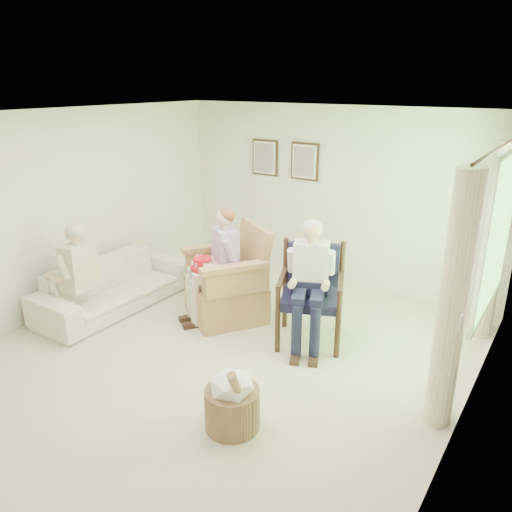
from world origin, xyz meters
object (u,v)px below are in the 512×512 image
(person_dark, at_px, (308,275))
(hatbox, at_px, (232,400))
(person_sofa, at_px, (73,269))
(sofa, at_px, (114,285))
(person_wicker, at_px, (220,257))
(red_hat, at_px, (203,264))
(wicker_armchair, at_px, (228,288))
(wood_armchair, at_px, (315,290))

(person_dark, bearing_deg, hatbox, -107.22)
(hatbox, bearing_deg, person_sofa, 169.02)
(sofa, xyz_separation_m, person_wicker, (1.42, 0.49, 0.54))
(red_hat, bearing_deg, person_dark, 8.65)
(wicker_armchair, distance_m, sofa, 1.56)
(wood_armchair, height_order, person_sofa, person_sofa)
(person_wicker, xyz_separation_m, person_sofa, (-1.42, -1.08, -0.12))
(hatbox, bearing_deg, person_wicker, 130.19)
(wood_armchair, relative_size, person_wicker, 0.79)
(wicker_armchair, xyz_separation_m, sofa, (-1.42, -0.65, -0.07))
(wicker_armchair, relative_size, wood_armchair, 1.07)
(sofa, xyz_separation_m, person_sofa, (-0.00, -0.59, 0.42))
(wicker_armchair, relative_size, hatbox, 1.67)
(person_sofa, relative_size, hatbox, 1.79)
(person_dark, xyz_separation_m, person_sofa, (-2.63, -1.13, -0.13))
(hatbox, bearing_deg, person_dark, 95.70)
(person_dark, height_order, hatbox, person_dark)
(person_sofa, bearing_deg, person_wicker, 118.19)
(person_dark, bearing_deg, wood_armchair, 67.08)
(person_wicker, distance_m, hatbox, 2.20)
(person_wicker, bearing_deg, wicker_armchair, 123.96)
(person_sofa, bearing_deg, hatbox, 69.97)
(wicker_armchair, relative_size, person_wicker, 0.84)
(wood_armchair, relative_size, person_sofa, 0.87)
(person_sofa, xyz_separation_m, hatbox, (2.79, -0.54, -0.46))
(wood_armchair, distance_m, sofa, 2.74)
(wicker_armchair, bearing_deg, person_sofa, -105.00)
(wicker_armchair, height_order, person_sofa, person_sofa)
(wicker_armchair, height_order, red_hat, wicker_armchair)
(sofa, bearing_deg, red_hat, -75.37)
(person_wicker, relative_size, red_hat, 4.74)
(person_dark, relative_size, red_hat, 4.80)
(wood_armchair, xyz_separation_m, hatbox, (0.17, -1.86, -0.34))
(person_dark, distance_m, person_sofa, 2.86)
(wood_armchair, height_order, person_wicker, person_wicker)
(person_sofa, bearing_deg, sofa, 170.95)
(wood_armchair, bearing_deg, sofa, 172.47)
(person_wicker, xyz_separation_m, red_hat, (-0.15, -0.15, -0.07))
(wood_armchair, bearing_deg, person_sofa, -176.31)
(red_hat, bearing_deg, wood_armchair, 16.10)
(wood_armchair, distance_m, hatbox, 1.90)
(sofa, bearing_deg, person_dark, -78.41)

